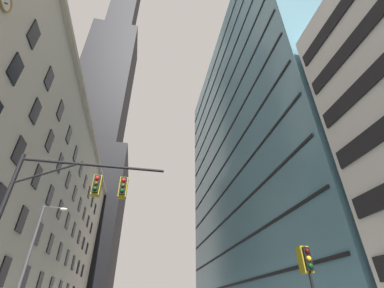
# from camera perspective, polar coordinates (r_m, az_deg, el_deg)

# --- Properties ---
(station_building) EXTENTS (13.03, 70.26, 28.91)m
(station_building) POSITION_cam_1_polar(r_m,az_deg,el_deg) (42.54, -33.92, -9.15)
(station_building) COLOR beige
(station_building) RESTS_ON ground
(dark_skyscraper) EXTENTS (27.47, 27.47, 220.42)m
(dark_skyscraper) POSITION_cam_1_polar(r_m,az_deg,el_deg) (107.14, -19.71, 5.81)
(dark_skyscraper) COLOR black
(dark_skyscraper) RESTS_ON ground
(glass_office_midrise) EXTENTS (15.55, 41.99, 48.02)m
(glass_office_midrise) POSITION_cam_1_polar(r_m,az_deg,el_deg) (45.16, 15.89, -1.12)
(glass_office_midrise) COLOR teal
(glass_office_midrise) RESTS_ON ground
(traffic_signal_mast) EXTENTS (7.17, 0.63, 7.71)m
(traffic_signal_mast) POSITION_cam_1_polar(r_m,az_deg,el_deg) (13.82, -25.17, -11.33)
(traffic_signal_mast) COLOR black
(traffic_signal_mast) RESTS_ON sidewalk_left
(traffic_light_near_right) EXTENTS (0.40, 0.63, 3.48)m
(traffic_light_near_right) POSITION_cam_1_polar(r_m,az_deg,el_deg) (12.79, 23.70, -22.88)
(traffic_light_near_right) COLOR black
(traffic_light_near_right) RESTS_ON sidewalk_right
(street_lamppost) EXTENTS (1.89, 0.32, 8.41)m
(street_lamppost) POSITION_cam_1_polar(r_m,az_deg,el_deg) (23.97, -31.21, -19.33)
(street_lamppost) COLOR #47474C
(street_lamppost) RESTS_ON sidewalk_left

